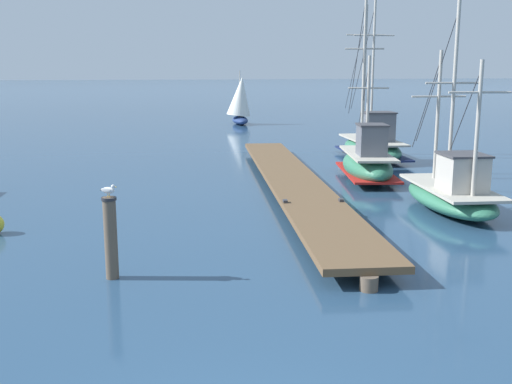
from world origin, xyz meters
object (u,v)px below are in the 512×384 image
fishing_boat_0 (367,162)px  fishing_boat_2 (373,145)px  perched_seagull (108,190)px  mooring_piling (111,236)px  fishing_boat_1 (452,192)px  distant_sailboat (240,101)px

fishing_boat_0 → fishing_boat_2: bearing=67.2°
fishing_boat_0 → perched_seagull: size_ratio=21.25×
mooring_piling → perched_seagull: 0.95m
fishing_boat_0 → mooring_piling: fishing_boat_0 is taller
fishing_boat_0 → fishing_boat_1: (0.66, -5.31, -0.10)m
perched_seagull → mooring_piling: bearing=-33.1°
fishing_boat_1 → fishing_boat_2: 10.46m
fishing_boat_0 → distant_sailboat: fishing_boat_0 is taller
fishing_boat_0 → distant_sailboat: bearing=93.1°
mooring_piling → fishing_boat_2: bearing=52.8°
fishing_boat_0 → fishing_boat_1: fishing_boat_0 is taller
distant_sailboat → fishing_boat_0: bearing=-86.9°
fishing_boat_0 → fishing_boat_2: size_ratio=0.97×
fishing_boat_1 → perched_seagull: fishing_boat_1 is taller
mooring_piling → distant_sailboat: distant_sailboat is taller
fishing_boat_1 → perched_seagull: bearing=-156.3°
fishing_boat_0 → fishing_boat_1: bearing=-82.9°
mooring_piling → perched_seagull: bearing=146.9°
fishing_boat_1 → perched_seagull: size_ratio=17.88×
fishing_boat_0 → fishing_boat_2: fishing_boat_2 is taller
perched_seagull → distant_sailboat: bearing=76.8°
mooring_piling → perched_seagull: (-0.00, 0.00, 0.95)m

